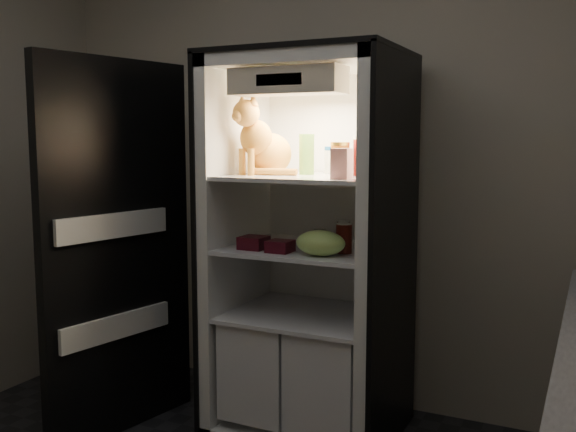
% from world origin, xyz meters
% --- Properties ---
extents(room_shell, '(3.60, 3.60, 3.60)m').
position_xyz_m(room_shell, '(0.00, 0.00, 1.62)').
color(room_shell, white).
rests_on(room_shell, floor).
extents(refrigerator, '(0.90, 0.72, 1.88)m').
position_xyz_m(refrigerator, '(0.00, 1.38, 0.79)').
color(refrigerator, white).
rests_on(refrigerator, floor).
extents(fridge_door, '(0.23, 0.86, 1.85)m').
position_xyz_m(fridge_door, '(-0.85, 0.94, 0.91)').
color(fridge_door, black).
rests_on(fridge_door, floor).
extents(tabby_cat, '(0.33, 0.39, 0.39)m').
position_xyz_m(tabby_cat, '(-0.23, 1.30, 1.44)').
color(tabby_cat, orange).
rests_on(tabby_cat, refrigerator).
extents(parmesan_shaker, '(0.08, 0.08, 0.20)m').
position_xyz_m(parmesan_shaker, '(-0.03, 1.38, 1.39)').
color(parmesan_shaker, '#268C31').
rests_on(parmesan_shaker, refrigerator).
extents(mayo_tub, '(0.10, 0.10, 0.14)m').
position_xyz_m(mayo_tub, '(0.07, 1.50, 1.36)').
color(mayo_tub, white).
rests_on(mayo_tub, refrigerator).
extents(salsa_jar, '(0.09, 0.09, 0.16)m').
position_xyz_m(salsa_jar, '(0.17, 1.33, 1.37)').
color(salsa_jar, maroon).
rests_on(salsa_jar, refrigerator).
extents(pepper_jar, '(0.11, 0.11, 0.19)m').
position_xyz_m(pepper_jar, '(0.27, 1.39, 1.38)').
color(pepper_jar, maroon).
rests_on(pepper_jar, refrigerator).
extents(cream_carton, '(0.08, 0.08, 0.13)m').
position_xyz_m(cream_carton, '(0.26, 1.12, 1.36)').
color(cream_carton, white).
rests_on(cream_carton, refrigerator).
extents(soda_can_a, '(0.07, 0.07, 0.12)m').
position_xyz_m(soda_can_a, '(0.14, 1.45, 1.00)').
color(soda_can_a, black).
rests_on(soda_can_a, refrigerator).
extents(soda_can_b, '(0.06, 0.06, 0.12)m').
position_xyz_m(soda_can_b, '(0.30, 1.34, 1.00)').
color(soda_can_b, black).
rests_on(soda_can_b, refrigerator).
extents(soda_can_c, '(0.08, 0.08, 0.14)m').
position_xyz_m(soda_can_c, '(0.22, 1.24, 1.01)').
color(soda_can_c, black).
rests_on(soda_can_c, refrigerator).
extents(condiment_jar, '(0.06, 0.06, 0.08)m').
position_xyz_m(condiment_jar, '(0.04, 1.40, 0.98)').
color(condiment_jar, '#543C18').
rests_on(condiment_jar, refrigerator).
extents(grape_bag, '(0.23, 0.17, 0.12)m').
position_xyz_m(grape_bag, '(0.15, 1.14, 1.00)').
color(grape_bag, '#A2D262').
rests_on(grape_bag, refrigerator).
extents(berry_box_left, '(0.12, 0.12, 0.06)m').
position_xyz_m(berry_box_left, '(-0.21, 1.16, 0.97)').
color(berry_box_left, '#460B12').
rests_on(berry_box_left, refrigerator).
extents(berry_box_right, '(0.11, 0.11, 0.06)m').
position_xyz_m(berry_box_right, '(-0.05, 1.14, 0.97)').
color(berry_box_right, '#460B12').
rests_on(berry_box_right, refrigerator).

